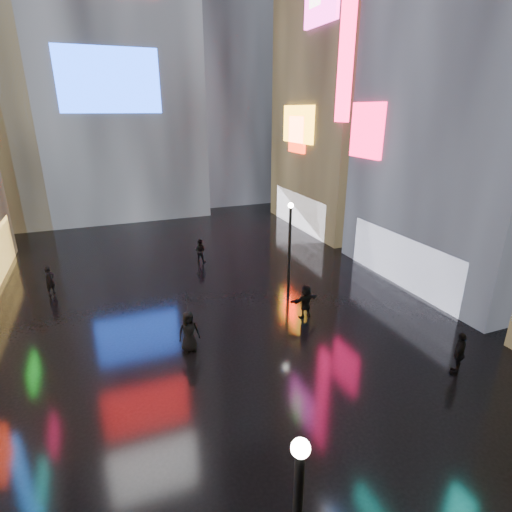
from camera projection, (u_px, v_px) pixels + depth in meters
ground at (205, 293)px, 22.61m from camera, size 140.00×140.00×0.00m
building_right_mid at (512, 1)px, 20.29m from camera, size 10.28×13.70×30.00m
building_right_far at (359, 54)px, 31.98m from camera, size 10.28×12.00×28.00m
tower_flank_right at (218, 37)px, 42.53m from camera, size 12.00×12.00×34.00m
lamp_far at (290, 243)px, 21.71m from camera, size 0.30×0.30×5.20m
pedestrian_3 at (459, 353)px, 15.48m from camera, size 1.13×0.94×1.81m
pedestrian_4 at (189, 332)px, 16.96m from camera, size 0.91×0.60×1.84m
pedestrian_5 at (306, 301)px, 19.74m from camera, size 1.66×0.72×1.73m
pedestrian_6 at (50, 281)px, 22.21m from camera, size 0.70×0.71×1.66m
pedestrian_7 at (200, 251)px, 27.01m from camera, size 0.98×0.94×1.60m
umbrella_2 at (187, 303)px, 16.49m from camera, size 1.09×1.11×0.85m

